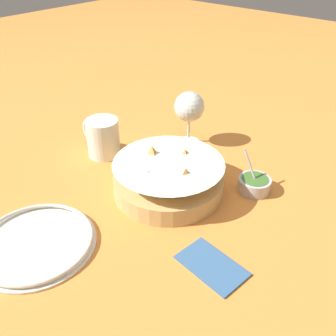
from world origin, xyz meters
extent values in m
plane|color=orange|center=(0.00, 0.00, 0.00)|extent=(4.00, 4.00, 0.00)
cylinder|color=tan|center=(0.00, -0.03, 0.02)|extent=(0.25, 0.25, 0.04)
cone|color=#EDE5C6|center=(0.00, -0.03, 0.04)|extent=(0.25, 0.25, 0.07)
cylinder|color=#3D842D|center=(0.00, -0.03, 0.02)|extent=(0.19, 0.19, 0.01)
pyramid|color=#CC8E42|center=(0.06, -0.04, 0.06)|extent=(0.10, 0.09, 0.07)
pyramid|color=#CC8E42|center=(0.01, 0.02, 0.05)|extent=(0.07, 0.08, 0.05)
pyramid|color=#CC8E42|center=(-0.05, -0.03, 0.06)|extent=(0.06, 0.08, 0.06)
pyramid|color=#CC8E42|center=(0.00, -0.09, 0.06)|extent=(0.08, 0.08, 0.06)
cylinder|color=#B7B7BC|center=(-0.15, -0.16, 0.02)|extent=(0.07, 0.07, 0.03)
cylinder|color=#42702D|center=(-0.15, -0.16, 0.02)|extent=(0.06, 0.06, 0.02)
cylinder|color=#B7B7BC|center=(-0.13, -0.16, 0.05)|extent=(0.05, 0.01, 0.09)
cylinder|color=silver|center=(0.10, -0.24, 0.00)|extent=(0.07, 0.07, 0.00)
cylinder|color=silver|center=(0.10, -0.24, 0.04)|extent=(0.01, 0.01, 0.07)
sphere|color=silver|center=(0.10, -0.24, 0.11)|extent=(0.08, 0.08, 0.08)
sphere|color=#E5B77F|center=(0.10, -0.24, 0.10)|extent=(0.06, 0.06, 0.06)
cylinder|color=silver|center=(0.23, -0.05, 0.05)|extent=(0.08, 0.08, 0.10)
cylinder|color=gold|center=(0.23, -0.05, 0.04)|extent=(0.07, 0.07, 0.07)
torus|color=silver|center=(0.28, -0.05, 0.05)|extent=(0.07, 0.01, 0.07)
cylinder|color=silver|center=(0.08, 0.26, 0.00)|extent=(0.23, 0.23, 0.01)
torus|color=silver|center=(0.08, 0.26, 0.01)|extent=(0.22, 0.22, 0.01)
cube|color=#38608E|center=(-0.21, 0.09, 0.00)|extent=(0.13, 0.09, 0.01)
camera|label=1|loc=(-0.45, 0.49, 0.52)|focal=40.00mm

